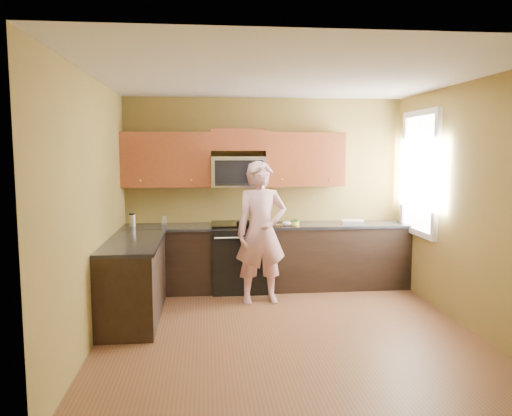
{
  "coord_description": "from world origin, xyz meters",
  "views": [
    {
      "loc": [
        -0.85,
        -5.11,
        1.94
      ],
      "look_at": [
        -0.2,
        1.3,
        1.2
      ],
      "focal_mm": 34.69,
      "sensor_mm": 36.0,
      "label": 1
    }
  ],
  "objects": [
    {
      "name": "countertop_back",
      "position": [
        0.0,
        1.69,
        0.9
      ],
      "size": [
        4.0,
        0.62,
        0.04
      ],
      "primitive_type": "cube",
      "color": "black",
      "rests_on": "cabinet_back_run"
    },
    {
      "name": "countertop_left",
      "position": [
        -1.69,
        0.6,
        0.9
      ],
      "size": [
        0.62,
        1.6,
        0.04
      ],
      "primitive_type": "cube",
      "color": "black",
      "rests_on": "cabinet_left_run"
    },
    {
      "name": "travel_mug",
      "position": [
        -1.86,
        1.71,
        0.92
      ],
      "size": [
        0.1,
        0.1,
        0.18
      ],
      "primitive_type": null,
      "rotation": [
        0.0,
        0.0,
        0.24
      ],
      "color": "silver",
      "rests_on": "countertop_back"
    },
    {
      "name": "microwave",
      "position": [
        -0.4,
        1.8,
        1.45
      ],
      "size": [
        0.76,
        0.4,
        0.42
      ],
      "primitive_type": null,
      "color": "silver",
      "rests_on": "wall_back"
    },
    {
      "name": "woman",
      "position": [
        -0.16,
        1.08,
        0.91
      ],
      "size": [
        0.72,
        0.52,
        1.82
      ],
      "primitive_type": "imported",
      "rotation": [
        0.0,
        0.0,
        0.14
      ],
      "color": "#CB6578",
      "rests_on": "floor"
    },
    {
      "name": "upper_cab_right",
      "position": [
        0.54,
        1.83,
        1.45
      ],
      "size": [
        1.12,
        0.33,
        0.75
      ],
      "primitive_type": null,
      "color": "brown",
      "rests_on": "wall_back"
    },
    {
      "name": "wall_back",
      "position": [
        0.0,
        2.0,
        1.35
      ],
      "size": [
        4.0,
        0.0,
        4.0
      ],
      "primitive_type": "plane",
      "rotation": [
        1.57,
        0.0,
        0.0
      ],
      "color": "brown",
      "rests_on": "ground"
    },
    {
      "name": "wall_right",
      "position": [
        2.0,
        0.0,
        1.35
      ],
      "size": [
        0.0,
        4.0,
        4.0
      ],
      "primitive_type": "plane",
      "rotation": [
        1.57,
        0.0,
        -1.57
      ],
      "color": "brown",
      "rests_on": "ground"
    },
    {
      "name": "glass_b",
      "position": [
        -1.44,
        1.84,
        0.98
      ],
      "size": [
        0.08,
        0.08,
        0.12
      ],
      "primitive_type": "cylinder",
      "rotation": [
        0.0,
        0.0,
        0.13
      ],
      "color": "silver",
      "rests_on": "countertop_back"
    },
    {
      "name": "window",
      "position": [
        1.98,
        1.2,
        1.65
      ],
      "size": [
        0.06,
        1.06,
        1.66
      ],
      "primitive_type": null,
      "color": "white",
      "rests_on": "wall_right"
    },
    {
      "name": "stove",
      "position": [
        -0.4,
        1.68,
        0.47
      ],
      "size": [
        0.76,
        0.65,
        0.95
      ],
      "primitive_type": null,
      "color": "black",
      "rests_on": "floor"
    },
    {
      "name": "dish_towel",
      "position": [
        1.22,
        1.65,
        0.95
      ],
      "size": [
        0.35,
        0.3,
        0.05
      ],
      "primitive_type": "cube",
      "rotation": [
        0.0,
        0.0,
        -0.23
      ],
      "color": "silver",
      "rests_on": "countertop_back"
    },
    {
      "name": "upper_cab_left",
      "position": [
        -1.39,
        1.83,
        1.45
      ],
      "size": [
        1.22,
        0.33,
        0.75
      ],
      "primitive_type": null,
      "color": "brown",
      "rests_on": "wall_back"
    },
    {
      "name": "cabinet_left_run",
      "position": [
        -1.7,
        0.6,
        0.44
      ],
      "size": [
        0.6,
        1.6,
        0.88
      ],
      "primitive_type": "cube",
      "color": "black",
      "rests_on": "floor"
    },
    {
      "name": "butter_tub",
      "position": [
        0.38,
        1.59,
        0.92
      ],
      "size": [
        0.13,
        0.13,
        0.09
      ],
      "primitive_type": null,
      "rotation": [
        0.0,
        0.0,
        -0.07
      ],
      "color": "gold",
      "rests_on": "countertop_back"
    },
    {
      "name": "wall_front",
      "position": [
        0.0,
        -2.0,
        1.35
      ],
      "size": [
        4.0,
        0.0,
        4.0
      ],
      "primitive_type": "plane",
      "rotation": [
        -1.57,
        0.0,
        0.0
      ],
      "color": "brown",
      "rests_on": "ground"
    },
    {
      "name": "wall_left",
      "position": [
        -2.0,
        0.0,
        1.35
      ],
      "size": [
        0.0,
        4.0,
        4.0
      ],
      "primitive_type": "plane",
      "rotation": [
        1.57,
        0.0,
        1.57
      ],
      "color": "brown",
      "rests_on": "ground"
    },
    {
      "name": "toast_slice",
      "position": [
        0.16,
        1.57,
        0.93
      ],
      "size": [
        0.14,
        0.14,
        0.01
      ],
      "primitive_type": "cube",
      "rotation": [
        0.0,
        0.0,
        -0.29
      ],
      "color": "#B27F47",
      "rests_on": "countertop_back"
    },
    {
      "name": "frying_pan",
      "position": [
        -0.33,
        1.44,
        0.95
      ],
      "size": [
        0.29,
        0.46,
        0.06
      ],
      "primitive_type": null,
      "rotation": [
        0.0,
        0.0,
        0.09
      ],
      "color": "black",
      "rests_on": "stove"
    },
    {
      "name": "upper_cab_over_mw",
      "position": [
        -0.4,
        1.83,
        2.1
      ],
      "size": [
        0.76,
        0.33,
        0.3
      ],
      "primitive_type": "cube",
      "color": "brown",
      "rests_on": "wall_back"
    },
    {
      "name": "napkin_b",
      "position": [
        0.25,
        1.55,
        0.95
      ],
      "size": [
        0.13,
        0.14,
        0.07
      ],
      "primitive_type": "ellipsoid",
      "rotation": [
        0.0,
        0.0,
        -0.11
      ],
      "color": "silver",
      "rests_on": "countertop_back"
    },
    {
      "name": "ceiling",
      "position": [
        0.0,
        0.0,
        2.7
      ],
      "size": [
        4.0,
        4.0,
        0.0
      ],
      "primitive_type": "plane",
      "rotation": [
        3.14,
        0.0,
        0.0
      ],
      "color": "white",
      "rests_on": "ground"
    },
    {
      "name": "cabinet_back_run",
      "position": [
        0.0,
        1.7,
        0.44
      ],
      "size": [
        4.0,
        0.6,
        0.88
      ],
      "primitive_type": "cube",
      "color": "black",
      "rests_on": "floor"
    },
    {
      "name": "floor",
      "position": [
        0.0,
        0.0,
        0.0
      ],
      "size": [
        4.0,
        4.0,
        0.0
      ],
      "primitive_type": "plane",
      "color": "brown",
      "rests_on": "ground"
    },
    {
      "name": "napkin_a",
      "position": [
        -0.15,
        1.48,
        0.95
      ],
      "size": [
        0.11,
        0.12,
        0.06
      ],
      "primitive_type": "ellipsoid",
      "rotation": [
        0.0,
        0.0,
        0.01
      ],
      "color": "silver",
      "rests_on": "countertop_back"
    }
  ]
}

